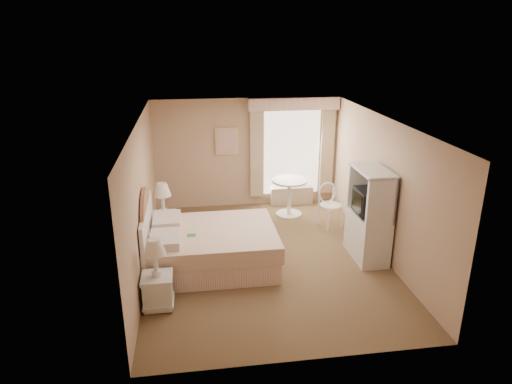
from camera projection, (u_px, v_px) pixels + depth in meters
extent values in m
cube|color=brown|center=(266.00, 258.00, 8.28)|extent=(4.20, 5.50, 0.01)
cube|color=silver|center=(267.00, 121.00, 7.44)|extent=(4.20, 5.50, 0.01)
cube|color=tan|center=(247.00, 153.00, 10.42)|extent=(4.20, 0.01, 2.50)
cube|color=tan|center=(306.00, 273.00, 5.30)|extent=(4.20, 0.01, 2.50)
cube|color=tan|center=(142.00, 200.00, 7.57)|extent=(0.01, 5.50, 2.50)
cube|color=tan|center=(382.00, 188.00, 8.15)|extent=(0.01, 5.50, 2.50)
cube|color=white|center=(292.00, 152.00, 10.54)|extent=(1.30, 0.02, 2.00)
cube|color=tan|center=(257.00, 154.00, 10.38)|extent=(0.30, 0.08, 2.05)
cube|color=tan|center=(327.00, 151.00, 10.60)|extent=(0.30, 0.08, 2.05)
cube|color=tan|center=(294.00, 104.00, 10.08)|extent=(2.05, 0.20, 0.28)
cube|color=beige|center=(291.00, 195.00, 10.80)|extent=(1.00, 0.22, 0.42)
cube|color=#D8B985|center=(227.00, 141.00, 10.23)|extent=(0.52, 0.03, 0.62)
cube|color=beige|center=(227.00, 141.00, 10.21)|extent=(0.42, 0.02, 0.52)
cube|color=tan|center=(211.00, 255.00, 7.97)|extent=(2.20, 1.67, 0.38)
cube|color=beige|center=(210.00, 238.00, 7.86)|extent=(2.26, 1.74, 0.29)
cube|color=beige|center=(165.00, 240.00, 7.32)|extent=(0.47, 0.65, 0.15)
cube|color=beige|center=(167.00, 220.00, 8.06)|extent=(0.47, 0.65, 0.15)
cube|color=#25893F|center=(191.00, 235.00, 7.62)|extent=(0.14, 0.10, 0.01)
cube|color=white|center=(148.00, 239.00, 7.70)|extent=(0.06, 1.78, 1.15)
cylinder|color=#986751|center=(147.00, 234.00, 7.66)|extent=(0.05, 1.57, 1.57)
cube|color=white|center=(158.00, 292.00, 6.75)|extent=(0.42, 0.42, 0.45)
cube|color=white|center=(157.00, 277.00, 6.66)|extent=(0.45, 0.45, 0.05)
cube|color=white|center=(159.00, 301.00, 6.80)|extent=(0.45, 0.45, 0.05)
cylinder|color=white|center=(156.00, 273.00, 6.64)|extent=(0.14, 0.14, 0.09)
cylinder|color=white|center=(155.00, 262.00, 6.58)|extent=(0.06, 0.06, 0.36)
cone|color=white|center=(154.00, 247.00, 6.50)|extent=(0.33, 0.33, 0.23)
cube|color=white|center=(165.00, 228.00, 8.92)|extent=(0.44, 0.44, 0.48)
cube|color=white|center=(164.00, 215.00, 8.83)|extent=(0.48, 0.48, 0.06)
cube|color=white|center=(165.00, 235.00, 8.98)|extent=(0.48, 0.48, 0.05)
cylinder|color=white|center=(163.00, 211.00, 8.81)|extent=(0.15, 0.15, 0.10)
cylinder|color=white|center=(163.00, 202.00, 8.75)|extent=(0.07, 0.07, 0.38)
cone|color=white|center=(162.00, 189.00, 8.66)|extent=(0.34, 0.34, 0.25)
cylinder|color=white|center=(289.00, 214.00, 10.22)|extent=(0.58, 0.58, 0.03)
cylinder|color=white|center=(289.00, 197.00, 10.09)|extent=(0.09, 0.09, 0.77)
cylinder|color=white|center=(290.00, 181.00, 9.96)|extent=(0.77, 0.77, 0.04)
cylinder|color=white|center=(328.00, 220.00, 9.33)|extent=(0.03, 0.03, 0.46)
cylinder|color=white|center=(342.00, 217.00, 9.48)|extent=(0.03, 0.03, 0.46)
cylinder|color=white|center=(318.00, 215.00, 9.62)|extent=(0.03, 0.03, 0.46)
cylinder|color=white|center=(332.00, 212.00, 9.77)|extent=(0.03, 0.03, 0.46)
cylinder|color=white|center=(331.00, 206.00, 9.47)|extent=(0.57, 0.57, 0.04)
torus|color=white|center=(327.00, 192.00, 9.50)|extent=(0.45, 0.24, 0.44)
cylinder|color=white|center=(319.00, 196.00, 9.47)|extent=(0.03, 0.03, 0.41)
cylinder|color=white|center=(333.00, 193.00, 9.62)|extent=(0.03, 0.03, 0.41)
cube|color=white|center=(367.00, 236.00, 8.19)|extent=(0.50, 1.01, 0.82)
cube|color=white|center=(382.00, 203.00, 7.48)|extent=(0.50, 0.07, 0.82)
cube|color=white|center=(361.00, 185.00, 8.35)|extent=(0.50, 0.07, 0.82)
cube|color=white|center=(373.00, 170.00, 7.77)|extent=(0.50, 1.01, 0.05)
cube|color=white|center=(384.00, 192.00, 7.95)|extent=(0.04, 1.01, 0.82)
cube|color=black|center=(369.00, 201.00, 7.96)|extent=(0.44, 0.55, 0.44)
cube|color=black|center=(357.00, 202.00, 7.93)|extent=(0.02, 0.46, 0.37)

